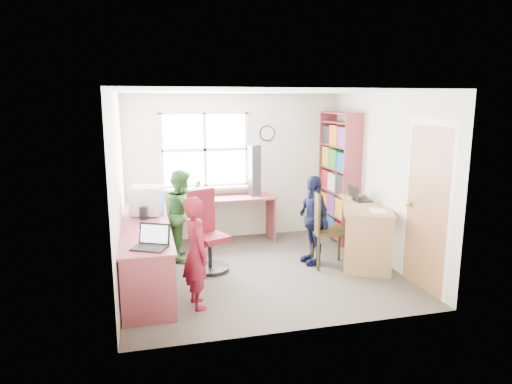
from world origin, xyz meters
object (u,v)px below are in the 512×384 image
at_px(person_red, 196,252).
at_px(wooden_chair, 324,226).
at_px(bookshelf, 339,179).
at_px(right_desk, 366,220).
at_px(cd_tower, 254,171).
at_px(potted_plant, 196,189).
at_px(person_navy, 313,220).
at_px(laptop_left, 152,242).
at_px(l_desk, 163,253).
at_px(crt_monitor, 147,200).
at_px(laptop_right, 358,197).
at_px(swivel_chair, 207,236).
at_px(person_green, 182,214).

bearing_deg(person_red, wooden_chair, -74.63).
bearing_deg(bookshelf, right_desk, -93.19).
relative_size(cd_tower, potted_plant, 2.74).
distance_m(potted_plant, person_navy, 1.98).
xyz_separation_m(wooden_chair, laptop_left, (-2.35, -0.91, 0.23)).
bearing_deg(bookshelf, person_navy, -128.72).
height_order(l_desk, person_red, person_red).
xyz_separation_m(crt_monitor, potted_plant, (0.78, 0.88, -0.05)).
height_order(right_desk, laptop_right, laptop_right).
height_order(swivel_chair, potted_plant, swivel_chair).
bearing_deg(laptop_left, cd_tower, 80.07).
bearing_deg(wooden_chair, bookshelf, 67.37).
bearing_deg(right_desk, person_green, -172.60).
xyz_separation_m(right_desk, person_red, (-2.55, -0.95, 0.03)).
bearing_deg(bookshelf, l_desk, -153.57).
bearing_deg(swivel_chair, person_navy, -29.32).
bearing_deg(potted_plant, person_navy, -40.50).
bearing_deg(laptop_left, crt_monitor, 116.93).
relative_size(swivel_chair, laptop_left, 2.49).
bearing_deg(l_desk, laptop_right, 12.21).
distance_m(wooden_chair, laptop_right, 0.83).
bearing_deg(laptop_left, wooden_chair, 47.21).
height_order(laptop_left, person_navy, person_navy).
height_order(bookshelf, person_red, bookshelf).
bearing_deg(cd_tower, bookshelf, -25.57).
relative_size(swivel_chair, person_green, 0.84).
distance_m(wooden_chair, person_navy, 0.20).
bearing_deg(swivel_chair, laptop_left, -147.19).
bearing_deg(crt_monitor, person_red, -56.96).
bearing_deg(crt_monitor, laptop_left, -75.73).
bearing_deg(potted_plant, person_green, -115.58).
bearing_deg(crt_monitor, person_navy, 3.63).
distance_m(cd_tower, person_red, 2.66).
bearing_deg(person_navy, laptop_right, 97.87).
height_order(bookshelf, swivel_chair, bookshelf).
bearing_deg(person_red, potted_plant, -16.14).
bearing_deg(swivel_chair, person_green, 90.90).
bearing_deg(person_navy, swivel_chair, -101.71).
distance_m(swivel_chair, laptop_left, 1.44).
bearing_deg(l_desk, wooden_chair, 6.70).
distance_m(wooden_chair, potted_plant, 2.16).
xyz_separation_m(crt_monitor, person_green, (0.50, 0.29, -0.29)).
bearing_deg(laptop_left, l_desk, 104.19).
xyz_separation_m(l_desk, person_red, (0.34, -0.59, 0.18)).
bearing_deg(bookshelf, potted_plant, 174.67).
relative_size(laptop_right, person_navy, 0.27).
bearing_deg(cd_tower, crt_monitor, -168.57).
bearing_deg(right_desk, swivel_chair, -160.82).
bearing_deg(person_red, bookshelf, -60.87).
xyz_separation_m(swivel_chair, laptop_left, (-0.75, -1.18, 0.33)).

